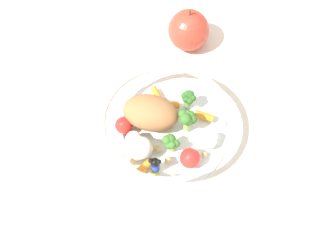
# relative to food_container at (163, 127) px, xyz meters

# --- Properties ---
(ground_plane) EXTENTS (2.40, 2.40, 0.00)m
(ground_plane) POSITION_rel_food_container_xyz_m (-0.01, -0.00, -0.03)
(ground_plane) COLOR silver
(food_container) EXTENTS (0.21, 0.21, 0.06)m
(food_container) POSITION_rel_food_container_xyz_m (0.00, 0.00, 0.00)
(food_container) COLOR white
(food_container) RESTS_ON ground_plane
(loose_apple) EXTENTS (0.08, 0.08, 0.09)m
(loose_apple) POSITION_rel_food_container_xyz_m (0.18, 0.10, 0.01)
(loose_apple) COLOR #BC3828
(loose_apple) RESTS_ON ground_plane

